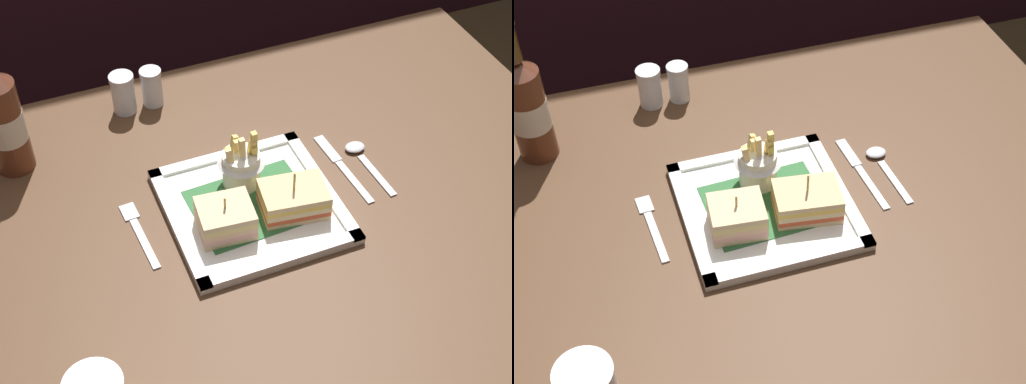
% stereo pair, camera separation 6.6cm
% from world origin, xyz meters
% --- Properties ---
extents(dining_table, '(1.19, 0.83, 0.72)m').
position_xyz_m(dining_table, '(0.00, 0.00, 0.62)').
color(dining_table, '#4E321E').
rests_on(dining_table, ground_plane).
extents(square_plate, '(0.27, 0.27, 0.02)m').
position_xyz_m(square_plate, '(-0.01, 0.01, 0.73)').
color(square_plate, white).
rests_on(square_plate, dining_table).
extents(sandwich_half_left, '(0.09, 0.08, 0.07)m').
position_xyz_m(sandwich_half_left, '(-0.07, -0.03, 0.76)').
color(sandwich_half_left, '#DAB883').
rests_on(sandwich_half_left, square_plate).
extents(sandwich_half_right, '(0.11, 0.09, 0.08)m').
position_xyz_m(sandwich_half_right, '(0.05, -0.03, 0.76)').
color(sandwich_half_right, '#DFB77E').
rests_on(sandwich_half_right, square_plate).
extents(fries_cup, '(0.08, 0.08, 0.11)m').
position_xyz_m(fries_cup, '(-0.01, 0.06, 0.78)').
color(fries_cup, white).
rests_on(fries_cup, square_plate).
extents(beer_bottle, '(0.07, 0.07, 0.26)m').
position_xyz_m(beer_bottle, '(-0.34, 0.25, 0.82)').
color(beer_bottle, brown).
rests_on(beer_bottle, dining_table).
extents(fork, '(0.03, 0.14, 0.00)m').
position_xyz_m(fork, '(-0.19, 0.03, 0.72)').
color(fork, silver).
rests_on(fork, dining_table).
extents(knife, '(0.03, 0.18, 0.00)m').
position_xyz_m(knife, '(0.17, 0.05, 0.72)').
color(knife, silver).
rests_on(knife, dining_table).
extents(spoon, '(0.03, 0.14, 0.01)m').
position_xyz_m(spoon, '(0.21, 0.05, 0.73)').
color(spoon, silver).
rests_on(spoon, dining_table).
extents(salt_shaker, '(0.04, 0.04, 0.08)m').
position_xyz_m(salt_shaker, '(-0.13, 0.33, 0.76)').
color(salt_shaker, silver).
rests_on(salt_shaker, dining_table).
extents(pepper_shaker, '(0.04, 0.04, 0.07)m').
position_xyz_m(pepper_shaker, '(-0.08, 0.33, 0.75)').
color(pepper_shaker, silver).
rests_on(pepper_shaker, dining_table).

